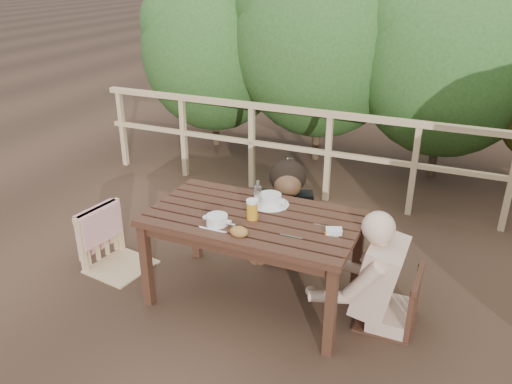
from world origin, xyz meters
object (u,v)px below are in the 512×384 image
at_px(chair_far, 286,208).
at_px(woman, 288,178).
at_px(chair_left, 115,217).
at_px(chair_right, 392,272).
at_px(soup_near, 217,221).
at_px(bread_roll, 239,232).
at_px(diner_right, 401,237).
at_px(bottle, 258,195).
at_px(table, 253,259).
at_px(soup_far, 270,200).
at_px(beer_glass, 252,210).
at_px(butter_tub, 334,232).

xyz_separation_m(chair_far, woman, (0.00, 0.02, 0.29)).
relative_size(chair_left, chair_right, 1.15).
xyz_separation_m(chair_far, soup_near, (-0.14, -1.05, 0.35)).
height_order(chair_far, bread_roll, chair_far).
relative_size(diner_right, bottle, 6.09).
bearing_deg(chair_left, soup_near, -91.07).
distance_m(chair_right, diner_right, 0.29).
xyz_separation_m(woman, soup_near, (-0.14, -1.07, 0.05)).
height_order(table, soup_far, soup_far).
relative_size(table, chair_far, 1.87).
xyz_separation_m(diner_right, bottle, (-1.07, 0.00, 0.12)).
xyz_separation_m(woman, bottle, (0.02, -0.71, 0.13)).
xyz_separation_m(diner_right, beer_glass, (-1.03, -0.18, 0.08)).
bearing_deg(woman, soup_near, 62.66).
height_order(diner_right, butter_tub, diner_right).
relative_size(table, soup_far, 5.29).
height_order(chair_right, butter_tub, chair_right).
distance_m(table, bottle, 0.49).
height_order(soup_far, bottle, bottle).
relative_size(chair_right, butter_tub, 7.67).
height_order(chair_left, soup_far, chair_left).
xyz_separation_m(chair_right, woman, (-1.05, 0.71, 0.28)).
bearing_deg(chair_left, butter_tub, -80.76).
relative_size(table, bottle, 6.57).
distance_m(diner_right, bread_roll, 1.11).
distance_m(chair_left, bread_roll, 1.31).
height_order(table, diner_right, diner_right).
bearing_deg(chair_right, chair_far, -122.60).
distance_m(woman, soup_near, 1.08).
distance_m(chair_far, bread_roll, 1.17).
distance_m(table, beer_glass, 0.44).
bearing_deg(chair_right, chair_left, -84.70).
xyz_separation_m(table, soup_near, (-0.18, -0.23, 0.40)).
height_order(table, butter_tub, butter_tub).
distance_m(chair_left, woman, 1.51).
relative_size(woman, soup_near, 5.45).
bearing_deg(chair_left, table, -79.07).
bearing_deg(chair_right, bottle, -89.58).
xyz_separation_m(woman, butter_tub, (0.65, -0.86, 0.04)).
height_order(beer_glass, bottle, bottle).
bearing_deg(woman, diner_right, 126.95).
height_order(diner_right, soup_far, diner_right).
bearing_deg(diner_right, bread_roll, 113.52).
bearing_deg(chair_far, chair_left, -163.66).
bearing_deg(chair_right, soup_near, -72.77).
relative_size(woman, butter_tub, 12.67).
height_order(table, chair_far, chair_far).
height_order(chair_left, bottle, chair_left).
height_order(chair_left, diner_right, diner_right).
xyz_separation_m(woman, diner_right, (1.08, -0.71, 0.01)).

